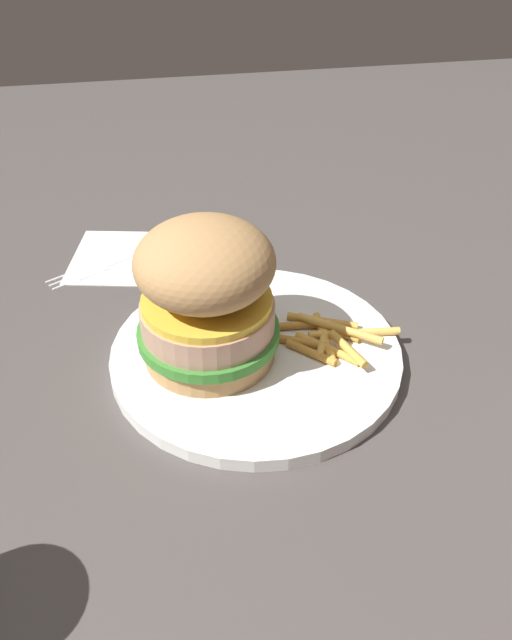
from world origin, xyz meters
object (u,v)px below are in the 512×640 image
sandwich (206,294)px  fork (123,255)px  fries_pile (327,336)px  plate (256,353)px  napkin (124,257)px

sandwich → fork: size_ratio=0.77×
sandwich → fork: 0.21m
sandwich → fries_pile: sandwich is taller
fries_pile → plate: bearing=179.2°
fries_pile → napkin: 0.26m
fries_pile → fork: fries_pile is taller
napkin → fork: size_ratio=0.69×
plate → fork: (-0.11, 0.19, -0.00)m
sandwich → fries_pile: (0.10, -0.00, -0.06)m
sandwich → fork: sandwich is taller
plate → sandwich: sandwich is taller
fork → fries_pile: bearing=-47.5°
plate → napkin: 0.22m
plate → napkin: plate is taller
sandwich → fork: bearing=110.6°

